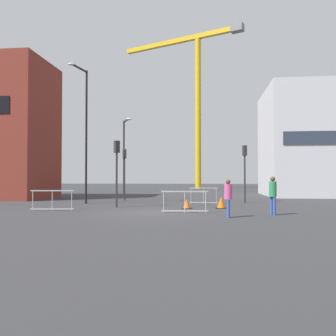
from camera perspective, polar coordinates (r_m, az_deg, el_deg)
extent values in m
plane|color=#333335|center=(18.04, -2.32, -7.03)|extent=(160.00, 160.00, 0.00)
cube|color=black|center=(29.56, -24.65, 9.05)|extent=(1.10, 0.06, 1.30)
cube|color=silver|center=(37.18, 22.02, 3.71)|extent=(9.18, 9.86, 10.08)
cube|color=#2D3847|center=(32.44, 24.40, 4.40)|extent=(7.71, 0.08, 1.10)
cylinder|color=gold|center=(56.51, 4.76, 8.55)|extent=(0.90, 0.90, 23.16)
cube|color=gold|center=(61.26, 1.63, 19.38)|extent=(18.41, 8.75, 0.70)
cube|color=slate|center=(57.50, 10.85, 20.84)|extent=(2.13, 1.83, 1.10)
cylinder|color=black|center=(24.86, -12.75, 4.83)|extent=(0.14, 0.14, 8.92)
cube|color=black|center=(24.94, -13.80, 15.04)|extent=(0.46, 1.84, 0.10)
ellipsoid|color=silver|center=(24.18, -14.98, 15.53)|extent=(0.44, 0.24, 0.16)
cylinder|color=#232326|center=(29.56, -6.97, 1.31)|extent=(0.14, 0.14, 6.35)
cube|color=#232326|center=(29.04, -6.57, 7.46)|extent=(0.86, 1.59, 0.10)
ellipsoid|color=silver|center=(28.20, -6.16, 7.68)|extent=(0.44, 0.24, 0.16)
cylinder|color=#2D2D30|center=(21.25, -8.10, -1.88)|extent=(0.12, 0.12, 3.18)
cube|color=#2D2D30|center=(21.32, -8.08, 3.33)|extent=(0.37, 0.37, 0.70)
sphere|color=red|center=(21.43, -7.68, 3.90)|extent=(0.11, 0.11, 0.11)
sphere|color=#3C2905|center=(21.42, -7.68, 3.31)|extent=(0.11, 0.11, 0.11)
sphere|color=#07330F|center=(21.40, -7.68, 2.72)|extent=(0.11, 0.11, 0.11)
cylinder|color=#2D2D30|center=(25.23, 12.00, -1.75)|extent=(0.12, 0.12, 3.22)
cube|color=#2D2D30|center=(25.30, 11.97, 2.70)|extent=(0.31, 0.34, 0.70)
sphere|color=#390605|center=(25.47, 11.81, 3.17)|extent=(0.11, 0.11, 0.11)
sphere|color=#F2A514|center=(25.46, 11.82, 2.67)|extent=(0.11, 0.11, 0.11)
sphere|color=#07330F|center=(25.44, 11.82, 2.18)|extent=(0.11, 0.11, 0.11)
cylinder|color=#2D2D30|center=(27.60, -6.88, -1.77)|extent=(0.12, 0.12, 3.20)
cube|color=#2D2D30|center=(27.66, -6.86, 2.27)|extent=(0.24, 0.28, 0.70)
sphere|color=red|center=(27.50, -6.95, 2.75)|extent=(0.11, 0.11, 0.11)
sphere|color=#3C2905|center=(27.49, -6.95, 2.30)|extent=(0.11, 0.11, 0.11)
sphere|color=#07330F|center=(27.48, -6.95, 1.84)|extent=(0.11, 0.11, 0.11)
cylinder|color=#33519E|center=(17.59, 15.99, -5.73)|extent=(0.14, 0.14, 0.85)
cylinder|color=#33519E|center=(17.43, 16.40, -5.77)|extent=(0.14, 0.14, 0.85)
cylinder|color=#2D844C|center=(17.47, 16.18, -3.21)|extent=(0.34, 0.34, 0.71)
sphere|color=brown|center=(17.46, 16.16, -1.67)|extent=(0.23, 0.23, 0.23)
cylinder|color=#33519E|center=(15.92, 9.48, -6.33)|extent=(0.14, 0.14, 0.79)
cylinder|color=#33519E|center=(16.12, 9.45, -6.27)|extent=(0.14, 0.14, 0.79)
cylinder|color=#D14C8C|center=(15.97, 9.45, -3.71)|extent=(0.34, 0.34, 0.66)
sphere|color=brown|center=(15.96, 9.45, -2.14)|extent=(0.21, 0.21, 0.21)
cube|color=#9EA0A5|center=(23.73, 5.62, -3.15)|extent=(1.84, 0.16, 0.06)
cube|color=#9EA0A5|center=(23.78, 5.63, -5.44)|extent=(1.84, 0.16, 0.06)
cylinder|color=#9EA0A5|center=(23.82, 3.63, -4.41)|extent=(0.04, 0.04, 1.05)
cylinder|color=#9EA0A5|center=(23.75, 5.63, -4.42)|extent=(0.04, 0.04, 1.05)
cylinder|color=#9EA0A5|center=(23.71, 7.63, -4.42)|extent=(0.04, 0.04, 1.05)
cube|color=#B2B5BA|center=(19.81, -17.76, -3.42)|extent=(2.22, 0.37, 0.06)
cube|color=#B2B5BA|center=(19.86, -17.78, -6.16)|extent=(2.22, 0.37, 0.06)
cylinder|color=#B2B5BA|center=(20.13, -20.53, -4.86)|extent=(0.04, 0.04, 1.05)
cylinder|color=#B2B5BA|center=(19.83, -17.77, -4.94)|extent=(0.04, 0.04, 1.05)
cylinder|color=#B2B5BA|center=(19.58, -14.93, -5.00)|extent=(0.04, 0.04, 1.05)
cube|color=#B2B5BA|center=(17.79, 2.64, -3.72)|extent=(2.29, 0.23, 0.06)
cube|color=#B2B5BA|center=(17.86, 2.64, -6.76)|extent=(2.29, 0.23, 0.06)
cylinder|color=#B2B5BA|center=(17.84, -0.69, -5.40)|extent=(0.04, 0.04, 1.05)
cylinder|color=#B2B5BA|center=(17.82, 2.64, -5.40)|extent=(0.04, 0.04, 1.05)
cylinder|color=#B2B5BA|center=(17.86, 5.96, -5.39)|extent=(0.04, 0.04, 1.05)
cube|color=black|center=(20.75, 8.38, -6.25)|extent=(0.65, 0.65, 0.03)
cone|color=#E55B0F|center=(20.73, 8.38, -5.38)|extent=(0.50, 0.50, 0.66)
cube|color=black|center=(20.37, 2.97, -6.35)|extent=(0.54, 0.54, 0.03)
cone|color=#E55B0F|center=(20.34, 2.97, -5.62)|extent=(0.42, 0.42, 0.55)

